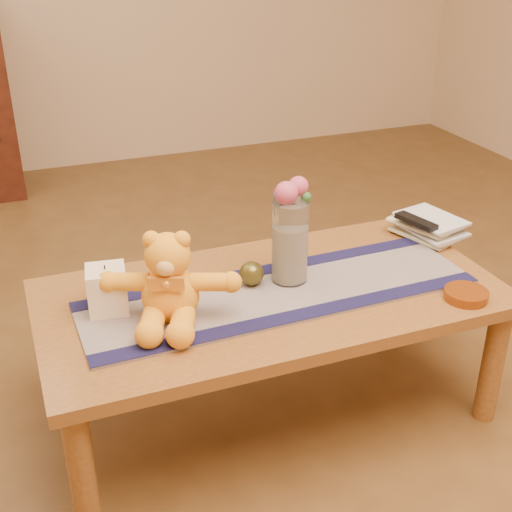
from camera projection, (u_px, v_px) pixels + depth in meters
name	position (u px, v px, depth m)	size (l,w,h in m)	color
floor	(270.00, 408.00, 2.27)	(5.50, 5.50, 0.00)	#523417
coffee_table_top	(271.00, 297.00, 2.08)	(1.40, 0.70, 0.04)	brown
table_leg_fl	(82.00, 473.00, 1.73)	(0.07, 0.07, 0.41)	brown
table_leg_fr	(492.00, 365.00, 2.15)	(0.07, 0.07, 0.41)	brown
table_leg_bl	(55.00, 351.00, 2.21)	(0.07, 0.07, 0.41)	brown
table_leg_br	(395.00, 282.00, 2.63)	(0.07, 0.07, 0.41)	brown
persian_runner	(280.00, 293.00, 2.05)	(1.20, 0.35, 0.01)	#1E1A4B
runner_border_near	(300.00, 314.00, 1.93)	(1.20, 0.06, 0.00)	#141237
runner_border_far	(261.00, 270.00, 2.17)	(1.20, 0.06, 0.00)	#141237
teddy_bear	(169.00, 277.00, 1.87)	(0.37, 0.30, 0.25)	#FFA320
pillar_candle	(107.00, 290.00, 1.93)	(0.11, 0.11, 0.13)	#FFE5BB
candle_wick	(105.00, 267.00, 1.90)	(0.00, 0.00, 0.01)	black
glass_vase	(290.00, 242.00, 2.06)	(0.11, 0.11, 0.26)	silver
potpourri_fill	(290.00, 253.00, 2.08)	(0.09, 0.09, 0.18)	beige
rose_left	(286.00, 193.00, 1.97)	(0.07, 0.07, 0.07)	#C44564
rose_right	(298.00, 186.00, 2.00)	(0.06, 0.06, 0.06)	#C44564
blue_flower_back	(289.00, 189.00, 2.02)	(0.04, 0.04, 0.04)	#4E65AA
blue_flower_side	(279.00, 195.00, 2.00)	(0.04, 0.04, 0.04)	#4E65AA
leaf_sprig	(306.00, 197.00, 1.99)	(0.03, 0.03, 0.03)	#33662D
bronze_ball	(252.00, 273.00, 2.08)	(0.08, 0.08, 0.08)	#4D4619
book_bottom	(412.00, 240.00, 2.37)	(0.17, 0.22, 0.02)	beige
book_lower	(414.00, 235.00, 2.36)	(0.16, 0.22, 0.02)	beige
book_upper	(411.00, 230.00, 2.36)	(0.17, 0.22, 0.02)	beige
book_top	(415.00, 225.00, 2.35)	(0.16, 0.22, 0.02)	beige
tv_remote	(416.00, 221.00, 2.33)	(0.04, 0.16, 0.02)	black
amber_dish	(466.00, 295.00, 2.02)	(0.13, 0.13, 0.03)	#BF5914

